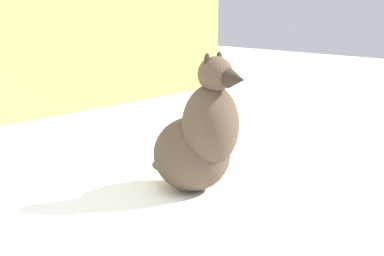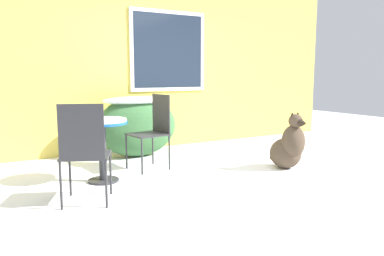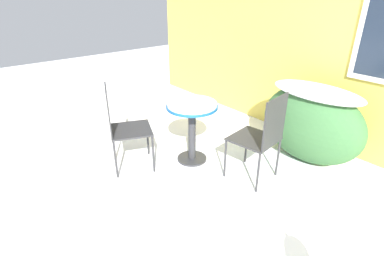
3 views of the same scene
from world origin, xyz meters
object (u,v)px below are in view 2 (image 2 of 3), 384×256
Objects in this scene: patio_table at (102,134)px; dog at (289,148)px; patio_chair_near_table at (153,128)px; patio_chair_far_side at (84,149)px.

dog is (2.35, -0.64, -0.28)m from patio_table.
patio_chair_near_table is 1.85m from dog.
patio_table is at bearing 162.24° from dog.
patio_chair_near_table is (0.78, 0.30, -0.03)m from patio_table.
patio_chair_far_side reaches higher than patio_table.
patio_table is 0.80m from patio_chair_far_side.
patio_chair_near_table reaches higher than dog.
dog reaches higher than patio_table.
dog is at bearing -155.57° from patio_chair_far_side.
patio_table is 0.97× the size of dog.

